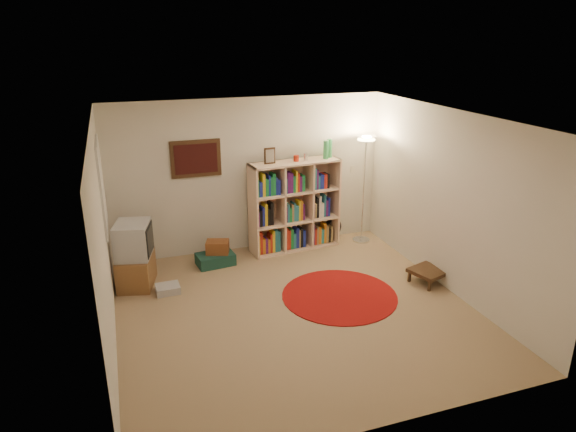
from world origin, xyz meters
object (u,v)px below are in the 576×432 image
at_px(bookshelf, 293,207).
at_px(floor_fan, 332,229).
at_px(floor_lamp, 366,155).
at_px(tv_stand, 135,256).
at_px(suitcase, 215,259).
at_px(side_table, 428,272).

relative_size(bookshelf, floor_fan, 4.63).
distance_m(floor_lamp, tv_stand, 3.98).
bearing_deg(bookshelf, floor_lamp, -10.12).
distance_m(floor_fan, tv_stand, 3.43).
bearing_deg(floor_fan, bookshelf, 174.65).
distance_m(bookshelf, tv_stand, 2.65).
height_order(tv_stand, suitcase, tv_stand).
xyz_separation_m(bookshelf, suitcase, (-1.38, -0.24, -0.63)).
distance_m(floor_lamp, suitcase, 2.98).
bearing_deg(tv_stand, suitcase, 28.98).
xyz_separation_m(floor_lamp, side_table, (0.19, -1.75, -1.36)).
relative_size(tv_stand, side_table, 1.67).
relative_size(bookshelf, suitcase, 2.95).
xyz_separation_m(floor_lamp, floor_fan, (-0.45, 0.23, -1.34)).
relative_size(bookshelf, side_table, 3.14).
xyz_separation_m(floor_fan, side_table, (0.65, -1.98, -0.02)).
xyz_separation_m(tv_stand, suitcase, (1.20, 0.32, -0.37)).
height_order(suitcase, side_table, side_table).
bearing_deg(bookshelf, floor_fan, 3.84).
relative_size(floor_fan, tv_stand, 0.41).
height_order(floor_lamp, floor_fan, floor_lamp).
bearing_deg(floor_lamp, suitcase, -176.95).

